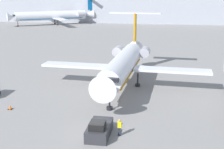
# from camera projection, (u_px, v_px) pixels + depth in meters

# --- Properties ---
(ground_plane) EXTENTS (600.00, 600.00, 0.00)m
(ground_plane) POSITION_uv_depth(u_px,v_px,m) (95.00, 137.00, 32.08)
(ground_plane) COLOR gray
(terminal_building) EXTENTS (180.00, 16.80, 13.03)m
(terminal_building) POSITION_uv_depth(u_px,v_px,m) (150.00, 8.00, 144.69)
(terminal_building) COLOR #9EA3AD
(terminal_building) RESTS_ON ground
(airplane_main) EXTENTS (26.22, 26.37, 10.65)m
(airplane_main) POSITION_uv_depth(u_px,v_px,m) (124.00, 63.00, 47.57)
(airplane_main) COLOR silver
(airplane_main) RESTS_ON ground
(pushback_tug) EXTENTS (2.20, 4.54, 1.89)m
(pushback_tug) POSITION_uv_depth(u_px,v_px,m) (99.00, 129.00, 32.15)
(pushback_tug) COLOR #2D2D33
(pushback_tug) RESTS_ON ground
(worker_near_tug) EXTENTS (0.40, 0.25, 1.82)m
(worker_near_tug) POSITION_uv_depth(u_px,v_px,m) (120.00, 127.00, 32.10)
(worker_near_tug) COLOR #232838
(worker_near_tug) RESTS_ON ground
(traffic_cone_left) EXTENTS (0.56, 0.56, 0.60)m
(traffic_cone_left) POSITION_uv_depth(u_px,v_px,m) (10.00, 107.00, 39.38)
(traffic_cone_left) COLOR black
(traffic_cone_left) RESTS_ON ground
(airplane_parked_far_left) EXTENTS (34.24, 27.15, 11.00)m
(airplane_parked_far_left) POSITION_uv_depth(u_px,v_px,m) (53.00, 16.00, 134.32)
(airplane_parked_far_left) COLOR silver
(airplane_parked_far_left) RESTS_ON ground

